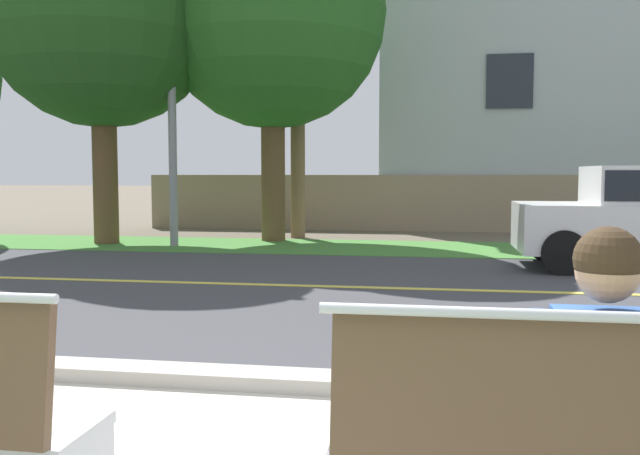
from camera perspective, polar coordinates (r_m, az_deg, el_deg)
name	(u,v)px	position (r m, az deg, el deg)	size (l,w,h in m)	color
ground_plane	(377,272)	(10.18, 4.73, -3.63)	(140.00, 140.00, 0.00)	#665B4C
curb_edge	(306,382)	(4.68, -1.20, -12.60)	(44.00, 0.30, 0.11)	#ADA89E
street_asphalt	(367,288)	(8.70, 3.90, -4.98)	(52.00, 8.00, 0.01)	#424247
road_centre_line	(367,287)	(8.70, 3.90, -4.94)	(48.00, 0.14, 0.01)	#E0CC4C
far_verge_grass	(391,248)	(13.37, 5.89, -1.68)	(48.00, 2.80, 0.02)	#478438
seated_person_blue	(597,388)	(2.67, 21.85, -12.15)	(0.52, 0.68, 1.25)	black
streetlamp	(174,21)	(14.31, -11.91, 16.28)	(0.24, 2.10, 7.74)	gray
garden_wall	(400,203)	(17.46, 6.58, 2.02)	(13.00, 0.36, 1.40)	gray
house_across_street	(592,94)	(21.18, 21.48, 10.20)	(12.33, 6.91, 7.24)	#A3ADB2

